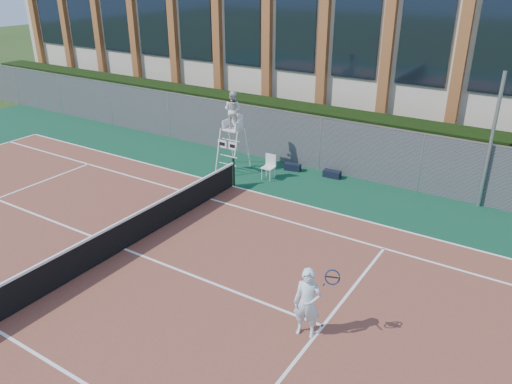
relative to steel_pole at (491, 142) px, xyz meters
The scene contains 13 objects.
ground 12.15m from the steel_pole, 133.14° to the right, with size 120.00×120.00×0.00m, color #233814.
apron 11.45m from the steel_pole, 136.64° to the right, with size 36.00×20.00×0.01m, color #0D3D2A.
tennis_court 12.14m from the steel_pole, 133.14° to the right, with size 23.77×10.97×0.02m, color brown.
tennis_net 12.06m from the steel_pole, 133.14° to the right, with size 0.10×11.30×1.10m.
fence 8.24m from the steel_pole, behind, with size 40.00×0.06×2.20m, color #595E60, non-canonical shape.
hedge 8.35m from the steel_pole, behind, with size 40.00×1.40×2.20m, color black.
building 12.47m from the steel_pole, 131.40° to the left, with size 45.00×10.60×8.22m.
steel_pole is the anchor object (origin of this frame).
umpire_chair 9.30m from the steel_pole, 169.74° to the right, with size 0.91×1.39×3.25m.
plastic_chair 7.80m from the steel_pole, 166.78° to the right, with size 0.46×0.46×0.96m.
sports_bag_near 7.38m from the steel_pole, behind, with size 0.66×0.27×0.28m, color black.
sports_bag_far 5.80m from the steel_pole, behind, with size 0.68×0.30×0.27m, color black.
tennis_player 9.46m from the steel_pole, 102.13° to the right, with size 0.98×0.70×1.69m.
Camera 1 is at (10.04, -8.54, 7.51)m, focal length 35.00 mm.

